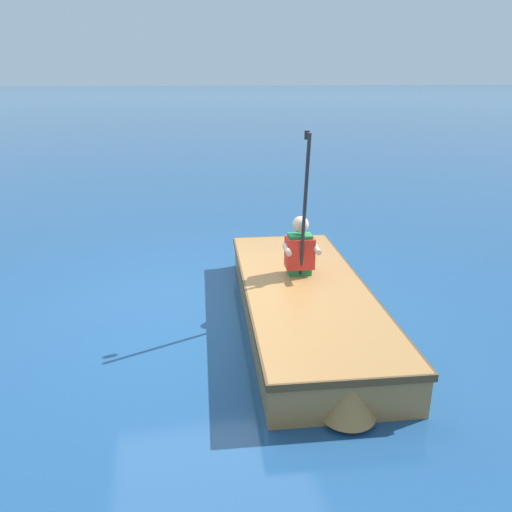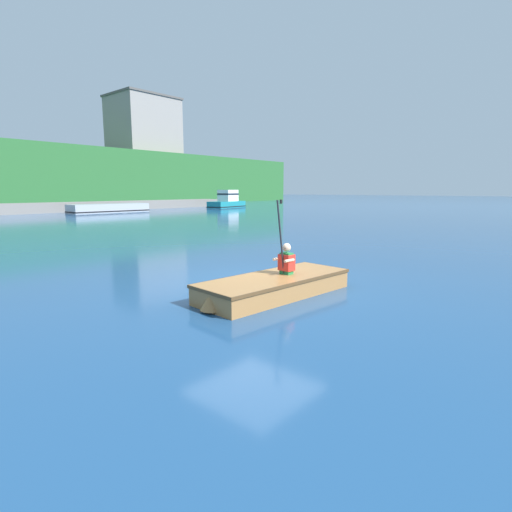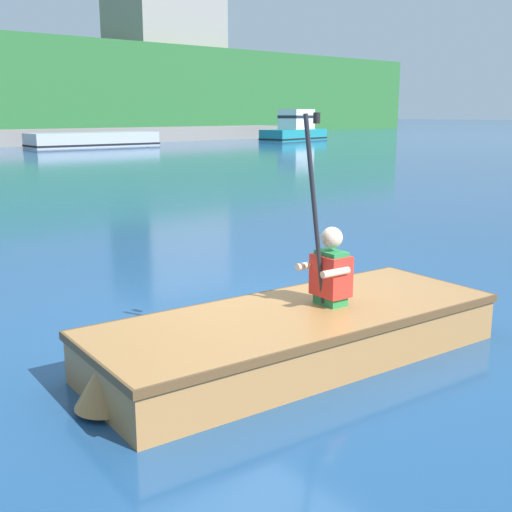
# 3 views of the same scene
# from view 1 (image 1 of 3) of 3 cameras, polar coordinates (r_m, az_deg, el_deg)

# --- Properties ---
(ground_plane) EXTENTS (300.00, 300.00, 0.00)m
(ground_plane) POSITION_cam_1_polar(r_m,az_deg,el_deg) (5.39, -5.33, -6.06)
(ground_plane) COLOR navy
(rowboat_foreground) EXTENTS (3.49, 1.51, 0.38)m
(rowboat_foreground) POSITION_cam_1_polar(r_m,az_deg,el_deg) (5.02, 5.69, -5.34)
(rowboat_foreground) COLOR #A3703D
(rowboat_foreground) RESTS_ON ground
(person_paddler) EXTENTS (0.42, 0.38, 1.49)m
(person_paddler) POSITION_cam_1_polar(r_m,az_deg,el_deg) (5.18, 5.05, 0.95)
(person_paddler) COLOR #267F3F
(person_paddler) RESTS_ON rowboat_foreground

